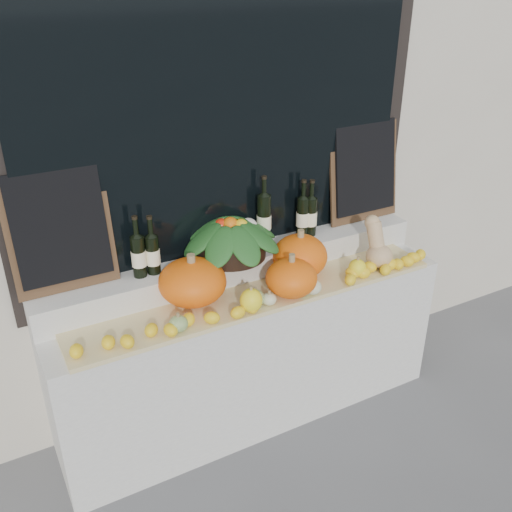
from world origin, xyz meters
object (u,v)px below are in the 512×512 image
wine_bottle_tall (264,220)px  butternut_squash (377,247)px  pumpkin_left (192,282)px  pumpkin_right (300,256)px  produce_bowl (231,237)px

wine_bottle_tall → butternut_squash: bearing=-28.7°
pumpkin_left → pumpkin_right: bearing=-2.0°
pumpkin_right → pumpkin_left: bearing=178.0°
pumpkin_left → butternut_squash: butternut_squash is taller
butternut_squash → wine_bottle_tall: (-0.58, 0.32, 0.17)m
pumpkin_left → pumpkin_right: 0.65m
produce_bowl → wine_bottle_tall: bearing=8.9°
pumpkin_right → butternut_squash: butternut_squash is taller
produce_bowl → wine_bottle_tall: (0.23, 0.04, 0.04)m
produce_bowl → pumpkin_left: bearing=-153.5°
butternut_squash → produce_bowl: 0.87m
pumpkin_left → wine_bottle_tall: bearing=19.2°
pumpkin_right → produce_bowl: (-0.35, 0.17, 0.13)m
produce_bowl → wine_bottle_tall: size_ratio=1.43×
butternut_squash → produce_bowl: size_ratio=0.49×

